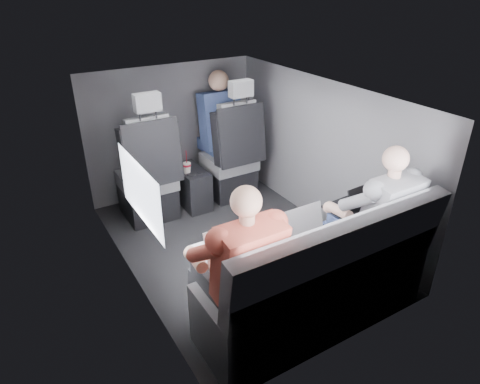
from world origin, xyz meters
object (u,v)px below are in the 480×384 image
front_seat_right (232,161)px  soda_cup (187,168)px  center_console (192,187)px  laptop_black (355,204)px  front_seat_left (149,181)px  passenger_rear_right (372,218)px  passenger_front_right (220,121)px  laptop_silver (293,227)px  laptop_white (224,247)px  rear_bench (318,286)px  passenger_rear_left (236,268)px

front_seat_right → soda_cup: 0.52m
center_console → laptop_black: laptop_black is taller
front_seat_left → passenger_rear_right: size_ratio=1.07×
passenger_front_right → laptop_silver: bearing=-104.3°
laptop_silver → laptop_white: bearing=177.2°
laptop_silver → passenger_front_right: 1.96m
rear_bench → center_console: bearing=90.0°
rear_bench → soda_cup: rear_bench is taller
front_seat_left → passenger_rear_left: front_seat_left is taller
front_seat_right → laptop_silver: (-0.48, -1.64, 0.23)m
rear_bench → laptop_silver: (-0.03, 0.26, 0.32)m
laptop_black → passenger_front_right: passenger_front_right is taller
center_console → rear_bench: bearing=-90.0°
laptop_silver → passenger_rear_left: bearing=-162.7°
laptop_black → rear_bench: bearing=-153.3°
soda_cup → passenger_rear_right: 1.88m
passenger_front_right → front_seat_left: bearing=-164.1°
front_seat_left → laptop_black: 1.92m
soda_cup → laptop_silver: laptop_silver is taller
laptop_black → laptop_silver: bearing=-178.7°
center_console → passenger_rear_right: bearing=-73.7°
front_seat_right → laptop_white: front_seat_right is taller
soda_cup → laptop_silver: bearing=-88.6°
center_console → laptop_white: (-0.54, -1.65, 0.43)m
center_console → laptop_silver: bearing=-91.0°
laptop_black → passenger_front_right: bearing=92.8°
rear_bench → passenger_rear_right: 0.63m
passenger_rear_left → passenger_rear_right: bearing=0.0°
laptop_white → laptop_silver: (0.51, -0.03, -0.00)m
soda_cup → passenger_front_right: 0.67m
soda_cup → passenger_front_right: passenger_front_right is taller
passenger_rear_left → passenger_front_right: (1.02, 2.06, 0.14)m
soda_cup → laptop_black: (0.62, -1.60, 0.17)m
passenger_rear_left → passenger_front_right: bearing=63.7°
passenger_front_right → center_console: bearing=-154.4°
front_seat_left → passenger_front_right: 1.01m
laptop_silver → passenger_front_right: size_ratio=0.38×
passenger_rear_left → passenger_rear_right: passenger_rear_left is taller
front_seat_left → laptop_silver: size_ratio=3.86×
front_seat_right → laptop_silver: bearing=-106.3°
laptop_black → passenger_rear_left: passenger_rear_left is taller
center_console → laptop_silver: laptop_silver is taller
center_console → laptop_black: (0.55, -1.67, 0.43)m
passenger_front_right → passenger_rear_right: bearing=-87.6°
rear_bench → passenger_rear_left: passenger_rear_left is taller
rear_bench → laptop_black: 0.69m
rear_bench → passenger_rear_right: bearing=10.0°
soda_cup → laptop_black: bearing=-68.9°
passenger_rear_left → center_console: bearing=73.0°
rear_bench → passenger_rear_left: bearing=170.4°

